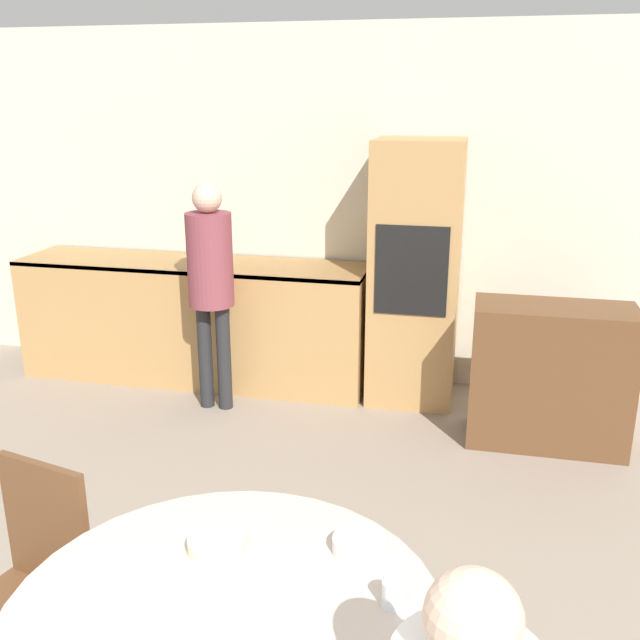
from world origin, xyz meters
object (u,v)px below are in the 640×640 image
Objects in this scene: bowl_centre at (359,544)px; oven_unit at (415,274)px; chair_far_left at (32,579)px; sideboard at (549,376)px; person_standing at (211,272)px; cup at (393,594)px; bowl_near at (215,544)px.

oven_unit is at bearing 92.38° from bowl_centre.
bowl_centre is (1.14, 0.05, 0.29)m from chair_far_left.
bowl_centre is at bearing -87.62° from oven_unit.
sideboard is 2.60m from bowl_centre.
person_standing is (-0.30, 2.55, 0.47)m from chair_far_left.
cup is at bearing -85.45° from oven_unit.
sideboard is 5.76× the size of bowl_centre.
person_standing reaches higher than bowl_near.
bowl_near is at bearing -68.73° from person_standing.
oven_unit is 1.41m from person_standing.
cup is 0.44× the size of bowl_near.
person_standing is 2.79m from bowl_near.
sideboard is 0.61× the size of person_standing.
oven_unit is 1.17× the size of person_standing.
cup is (-0.65, -2.68, 0.36)m from sideboard.
sideboard is 2.78m from cup.
cup is (0.26, -3.22, -0.11)m from oven_unit.
sideboard is at bearing 72.43° from bowl_centre.
person_standing is (-2.22, 0.04, 0.53)m from sideboard.
sideboard is (0.90, -0.54, -0.47)m from oven_unit.
bowl_centre is at bearing 12.26° from bowl_near.
person_standing reaches higher than chair_far_left.
sideboard is at bearing 64.60° from bowl_near.
bowl_centre is at bearing -107.57° from sideboard.
cup reaches higher than bowl_near.
person_standing is at bearing 120.02° from bowl_centre.
bowl_near is at bearing 9.63° from chair_far_left.
person_standing is 3.15m from cup.
person_standing is at bearing 178.99° from sideboard.
cup is 0.26m from bowl_centre.
sideboard is 5.36× the size of bowl_near.
sideboard reaches higher than cup.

